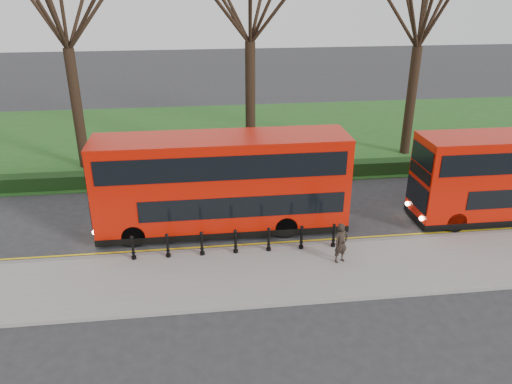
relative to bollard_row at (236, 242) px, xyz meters
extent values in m
plane|color=#28282B|center=(-0.09, 1.35, -0.65)|extent=(120.00, 120.00, 0.00)
cube|color=gray|center=(-0.09, -1.65, -0.58)|extent=(60.00, 4.00, 0.15)
cube|color=slate|center=(-0.09, 0.35, -0.58)|extent=(60.00, 0.25, 0.16)
cube|color=#1D531B|center=(-0.09, 16.35, -0.62)|extent=(60.00, 18.00, 0.06)
cube|color=black|center=(-0.09, 8.15, -0.25)|extent=(60.00, 0.90, 0.80)
cube|color=yellow|center=(-0.09, 0.65, -0.64)|extent=(60.00, 0.10, 0.01)
cube|color=yellow|center=(-0.09, 0.85, -0.64)|extent=(60.00, 0.10, 0.01)
cylinder|color=black|center=(-8.09, 11.35, 2.82)|extent=(0.60, 0.60, 6.93)
cylinder|color=black|center=(1.91, 11.35, 2.91)|extent=(0.60, 0.60, 7.12)
cylinder|color=black|center=(11.91, 11.35, 2.70)|extent=(0.60, 0.60, 6.71)
cylinder|color=black|center=(-4.11, 0.00, 0.00)|extent=(0.15, 0.15, 1.00)
cylinder|color=black|center=(-2.74, 0.00, 0.00)|extent=(0.15, 0.15, 1.00)
cylinder|color=black|center=(-1.37, 0.00, 0.00)|extent=(0.15, 0.15, 1.00)
cylinder|color=black|center=(0.00, 0.00, 0.00)|extent=(0.15, 0.15, 1.00)
cylinder|color=black|center=(1.37, 0.00, 0.00)|extent=(0.15, 0.15, 1.00)
cylinder|color=black|center=(2.74, 0.00, 0.00)|extent=(0.15, 0.15, 1.00)
cylinder|color=black|center=(4.11, 0.00, 0.00)|extent=(0.15, 0.15, 1.00)
cube|color=#B81204|center=(-0.35, 2.40, 1.71)|extent=(10.92, 2.48, 4.02)
cube|color=black|center=(-0.35, 2.40, -0.35)|extent=(10.94, 2.50, 0.30)
cube|color=black|center=(0.44, 1.15, 0.99)|extent=(8.73, 0.04, 0.94)
cube|color=black|center=(-0.35, 1.15, 2.77)|extent=(10.32, 0.04, 1.04)
cube|color=black|center=(-5.83, 2.40, 2.03)|extent=(0.06, 2.18, 0.55)
cylinder|color=black|center=(-4.22, 1.31, -0.15)|extent=(0.99, 0.30, 0.99)
cylinder|color=black|center=(-4.22, 3.49, -0.15)|extent=(0.99, 0.30, 0.99)
cylinder|color=black|center=(2.33, 1.31, -0.15)|extent=(0.99, 0.30, 0.99)
cylinder|color=black|center=(2.33, 3.49, -0.15)|extent=(0.99, 0.30, 0.99)
cube|color=black|center=(8.49, 1.95, 1.86)|extent=(0.06, 2.05, 0.51)
cylinder|color=black|center=(10.00, 0.92, -0.18)|extent=(0.93, 0.28, 0.93)
cylinder|color=black|center=(10.00, 2.97, -0.18)|extent=(0.93, 0.28, 0.93)
imported|color=black|center=(4.06, -1.19, 0.33)|extent=(0.70, 0.58, 1.65)
camera|label=1|loc=(-1.36, -17.75, 10.04)|focal=35.00mm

